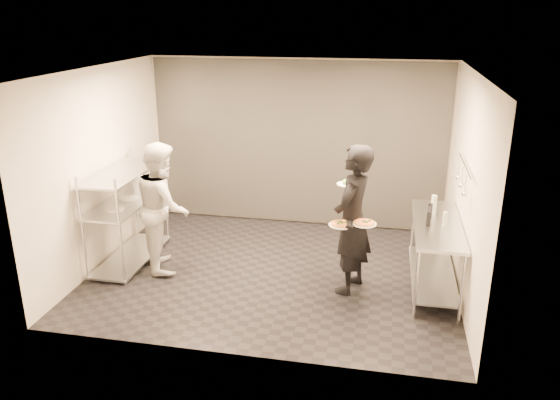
% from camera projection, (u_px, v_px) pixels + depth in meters
% --- Properties ---
extents(room_shell, '(5.00, 4.00, 2.80)m').
position_uv_depth(room_shell, '(288.00, 156.00, 8.37)').
color(room_shell, black).
rests_on(room_shell, ground).
extents(pass_rack, '(0.60, 1.60, 1.50)m').
position_uv_depth(pass_rack, '(127.00, 211.00, 7.88)').
color(pass_rack, silver).
rests_on(pass_rack, ground).
extents(prep_counter, '(0.60, 1.80, 0.92)m').
position_uv_depth(prep_counter, '(435.00, 244.00, 7.13)').
color(prep_counter, silver).
rests_on(prep_counter, ground).
extents(utensil_rail, '(0.07, 1.20, 0.31)m').
position_uv_depth(utensil_rail, '(463.00, 177.00, 6.78)').
color(utensil_rail, silver).
rests_on(utensil_rail, room_shell).
extents(waiter, '(0.66, 0.83, 1.97)m').
position_uv_depth(waiter, '(352.00, 220.00, 6.96)').
color(waiter, black).
rests_on(waiter, ground).
extents(chef, '(1.00, 1.10, 1.83)m').
position_uv_depth(chef, '(163.00, 206.00, 7.64)').
color(chef, beige).
rests_on(chef, ground).
extents(pizza_plate_near, '(0.30, 0.30, 0.05)m').
position_uv_depth(pizza_plate_near, '(341.00, 224.00, 6.74)').
color(pizza_plate_near, white).
rests_on(pizza_plate_near, waiter).
extents(pizza_plate_far, '(0.30, 0.30, 0.05)m').
position_uv_depth(pizza_plate_far, '(364.00, 223.00, 6.75)').
color(pizza_plate_far, white).
rests_on(pizza_plate_far, waiter).
extents(salad_plate, '(0.27, 0.27, 0.07)m').
position_uv_depth(salad_plate, '(347.00, 183.00, 7.15)').
color(salad_plate, white).
rests_on(salad_plate, waiter).
extents(pos_monitor, '(0.07, 0.26, 0.19)m').
position_uv_depth(pos_monitor, '(429.00, 216.00, 7.01)').
color(pos_monitor, black).
rests_on(pos_monitor, prep_counter).
extents(bottle_green, '(0.07, 0.07, 0.26)m').
position_uv_depth(bottle_green, '(434.00, 205.00, 7.29)').
color(bottle_green, '#9BA799').
rests_on(bottle_green, prep_counter).
extents(bottle_clear, '(0.06, 0.06, 0.19)m').
position_uv_depth(bottle_clear, '(445.00, 219.00, 6.90)').
color(bottle_clear, '#9BA799').
rests_on(bottle_clear, prep_counter).
extents(bottle_dark, '(0.06, 0.06, 0.21)m').
position_uv_depth(bottle_dark, '(430.00, 211.00, 7.16)').
color(bottle_dark, black).
rests_on(bottle_dark, prep_counter).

